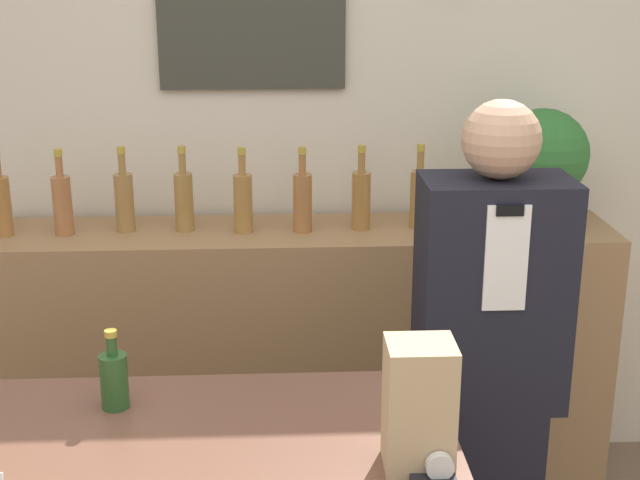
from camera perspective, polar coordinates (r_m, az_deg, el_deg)
back_wall at (r=3.28m, az=-2.33°, el=7.69°), size 5.20×0.09×2.70m
back_shelf at (r=3.29m, az=-1.16°, el=-7.82°), size 2.19×0.41×1.01m
shopkeeper at (r=2.56m, az=10.60°, el=-8.88°), size 0.40×0.25×1.58m
potted_plant at (r=3.18m, az=14.04°, el=5.03°), size 0.32×0.32×0.42m
paper_bag at (r=1.82m, az=6.36°, el=-10.52°), size 0.14×0.12×0.27m
tape_dispenser at (r=1.82m, az=7.39°, el=-14.76°), size 0.09×0.06×0.07m
counter_bottle_2 at (r=2.12m, az=-13.05°, el=-8.63°), size 0.06×0.06×0.19m
shelf_bottle_0 at (r=3.20m, az=-19.72°, el=2.21°), size 0.06×0.06×0.30m
shelf_bottle_1 at (r=3.15m, az=-16.17°, el=2.30°), size 0.06×0.06×0.30m
shelf_bottle_2 at (r=3.13m, az=-12.42°, el=2.53°), size 0.06×0.06×0.30m
shelf_bottle_3 at (r=3.10m, az=-8.71°, el=2.60°), size 0.06×0.06×0.30m
shelf_bottle_4 at (r=3.06m, az=-4.96°, el=2.51°), size 0.06×0.06×0.30m
shelf_bottle_5 at (r=3.06m, az=-1.13°, el=2.57°), size 0.06×0.06×0.30m
shelf_bottle_6 at (r=3.09m, az=2.65°, el=2.70°), size 0.06×0.06×0.30m
shelf_bottle_7 at (r=3.12m, az=6.37°, el=2.77°), size 0.06×0.06×0.30m
shelf_bottle_8 at (r=3.15m, az=10.05°, el=2.76°), size 0.06×0.06×0.30m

